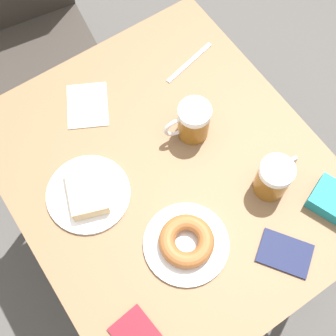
{
  "coord_description": "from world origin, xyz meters",
  "views": [
    {
      "loc": [
        -0.27,
        -0.4,
        1.87
      ],
      "look_at": [
        0.0,
        0.0,
        0.77
      ],
      "focal_mm": 50.0,
      "sensor_mm": 36.0,
      "label": 1
    }
  ],
  "objects": [
    {
      "name": "chair",
      "position": [
        -0.04,
        0.85,
        0.54
      ],
      "size": [
        0.45,
        0.45,
        0.89
      ],
      "rotation": [
        0.0,
        0.0,
        -0.14
      ],
      "color": "#2D2823",
      "rests_on": "ground_plane"
    },
    {
      "name": "fork",
      "position": [
        0.24,
        0.25,
        0.75
      ],
      "size": [
        0.18,
        0.05,
        0.0
      ],
      "rotation": [
        0.0,
        0.0,
        4.94
      ],
      "color": "silver",
      "rests_on": "table"
    },
    {
      "name": "passport_far_edge",
      "position": [
        0.11,
        -0.34,
        0.76
      ],
      "size": [
        0.14,
        0.15,
        0.01
      ],
      "rotation": [
        0.0,
        0.0,
        0.61
      ],
      "color": "#141938",
      "rests_on": "table"
    },
    {
      "name": "beer_mug_center",
      "position": [
        0.12,
        0.06,
        0.81
      ],
      "size": [
        0.13,
        0.09,
        0.11
      ],
      "color": "#8C5619",
      "rests_on": "table"
    },
    {
      "name": "table",
      "position": [
        0.0,
        0.0,
        0.68
      ],
      "size": [
        0.79,
        0.92,
        0.75
      ],
      "color": "brown",
      "rests_on": "ground_plane"
    },
    {
      "name": "ground_plane",
      "position": [
        0.0,
        0.0,
        0.0
      ],
      "size": [
        8.0,
        8.0,
        0.0
      ],
      "primitive_type": "plane",
      "color": "#474442"
    },
    {
      "name": "plate_with_donut",
      "position": [
        -0.07,
        -0.19,
        0.77
      ],
      "size": [
        0.21,
        0.21,
        0.05
      ],
      "color": "silver",
      "rests_on": "table"
    },
    {
      "name": "napkin_folded",
      "position": [
        -0.07,
        0.29,
        0.76
      ],
      "size": [
        0.16,
        0.17,
        0.0
      ],
      "rotation": [
        0.0,
        0.0,
        1.09
      ],
      "color": "white",
      "rests_on": "table"
    },
    {
      "name": "plate_with_cake",
      "position": [
        -0.21,
        0.06,
        0.77
      ],
      "size": [
        0.21,
        0.21,
        0.05
      ],
      "color": "silver",
      "rests_on": "table"
    },
    {
      "name": "beer_mug_left",
      "position": [
        0.19,
        -0.18,
        0.81
      ],
      "size": [
        0.13,
        0.09,
        0.11
      ],
      "color": "#8C5619",
      "rests_on": "table"
    }
  ]
}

